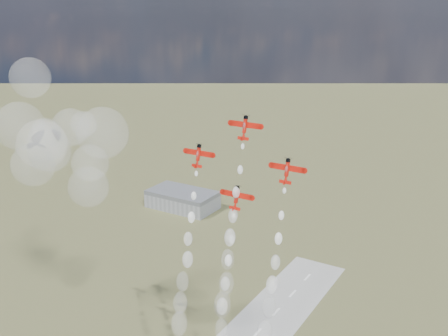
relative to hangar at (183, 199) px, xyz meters
name	(u,v)px	position (x,y,z in m)	size (l,w,h in m)	color
hangar	(183,199)	(0.00, 0.00, 0.00)	(50.00, 28.00, 13.00)	gray
plane_lead	(245,127)	(137.87, -157.14, 102.18)	(10.79, 3.92, 7.61)	red
plane_left	(198,155)	(122.08, -159.61, 91.41)	(10.79, 3.92, 7.61)	red
plane_right	(287,170)	(153.65, -159.61, 91.41)	(10.79, 3.92, 7.61)	red
plane_slot	(236,197)	(137.87, -162.09, 80.64)	(10.79, 3.92, 7.61)	red
smoke_trail_lead	(226,274)	(137.73, -167.87, 56.47)	(5.56, 14.63, 53.07)	white
smoke_trail_left	(182,294)	(121.99, -170.44, 45.56)	(5.64, 15.00, 52.87)	white
smoke_trail_right	(267,321)	(153.42, -169.92, 45.57)	(5.10, 14.18, 52.60)	white
drifted_smoke_cloud	(52,139)	(45.62, -153.59, 85.36)	(69.40, 34.19, 57.53)	white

